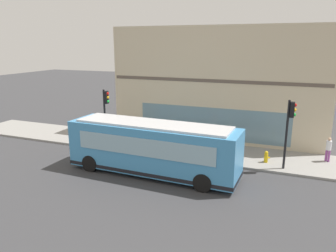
{
  "coord_description": "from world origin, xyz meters",
  "views": [
    {
      "loc": [
        -16.23,
        -5.66,
        7.46
      ],
      "look_at": [
        2.3,
        1.68,
        2.34
      ],
      "focal_mm": 34.65,
      "sensor_mm": 36.0,
      "label": 1
    }
  ],
  "objects_px": {
    "pedestrian_near_building_entrance": "(119,131)",
    "traffic_light_near_corner": "(290,122)",
    "pedestrian_walking_along_curb": "(194,139)",
    "traffic_light_down_block": "(106,107)",
    "pedestrian_by_light_pole": "(215,141)",
    "city_bus_nearside": "(153,148)",
    "pedestrian_near_hydrant": "(329,148)",
    "fire_hydrant": "(266,157)"
  },
  "relations": [
    {
      "from": "pedestrian_near_hydrant",
      "to": "traffic_light_near_corner",
      "type": "bearing_deg",
      "value": 133.41
    },
    {
      "from": "pedestrian_by_light_pole",
      "to": "traffic_light_near_corner",
      "type": "bearing_deg",
      "value": -103.92
    },
    {
      "from": "traffic_light_near_corner",
      "to": "fire_hydrant",
      "type": "height_order",
      "value": "traffic_light_near_corner"
    },
    {
      "from": "city_bus_nearside",
      "to": "pedestrian_near_hydrant",
      "type": "relative_size",
      "value": 6.42
    },
    {
      "from": "traffic_light_down_block",
      "to": "pedestrian_near_hydrant",
      "type": "relative_size",
      "value": 2.62
    },
    {
      "from": "fire_hydrant",
      "to": "pedestrian_near_hydrant",
      "type": "xyz_separation_m",
      "value": [
        1.59,
        -3.61,
        0.54
      ]
    },
    {
      "from": "fire_hydrant",
      "to": "pedestrian_by_light_pole",
      "type": "distance_m",
      "value": 3.46
    },
    {
      "from": "city_bus_nearside",
      "to": "pedestrian_near_building_entrance",
      "type": "distance_m",
      "value": 6.14
    },
    {
      "from": "pedestrian_near_building_entrance",
      "to": "pedestrian_walking_along_curb",
      "type": "xyz_separation_m",
      "value": [
        -0.02,
        -5.85,
        0.0
      ]
    },
    {
      "from": "pedestrian_by_light_pole",
      "to": "pedestrian_near_hydrant",
      "type": "xyz_separation_m",
      "value": [
        1.15,
        -6.99,
        0.0
      ]
    },
    {
      "from": "pedestrian_walking_along_curb",
      "to": "traffic_light_near_corner",
      "type": "bearing_deg",
      "value": -97.35
    },
    {
      "from": "fire_hydrant",
      "to": "pedestrian_walking_along_curb",
      "type": "xyz_separation_m",
      "value": [
        0.08,
        4.77,
        0.6
      ]
    },
    {
      "from": "pedestrian_walking_along_curb",
      "to": "traffic_light_down_block",
      "type": "bearing_deg",
      "value": 96.71
    },
    {
      "from": "city_bus_nearside",
      "to": "traffic_light_near_corner",
      "type": "distance_m",
      "value": 8.09
    },
    {
      "from": "pedestrian_near_building_entrance",
      "to": "traffic_light_near_corner",
      "type": "bearing_deg",
      "value": -93.83
    },
    {
      "from": "traffic_light_down_block",
      "to": "fire_hydrant",
      "type": "distance_m",
      "value": 11.47
    },
    {
      "from": "fire_hydrant",
      "to": "pedestrian_walking_along_curb",
      "type": "bearing_deg",
      "value": 89.02
    },
    {
      "from": "traffic_light_near_corner",
      "to": "pedestrian_near_hydrant",
      "type": "height_order",
      "value": "traffic_light_near_corner"
    },
    {
      "from": "fire_hydrant",
      "to": "pedestrian_near_hydrant",
      "type": "distance_m",
      "value": 3.98
    },
    {
      "from": "traffic_light_down_block",
      "to": "pedestrian_by_light_pole",
      "type": "height_order",
      "value": "traffic_light_down_block"
    },
    {
      "from": "traffic_light_down_block",
      "to": "pedestrian_by_light_pole",
      "type": "bearing_deg",
      "value": -81.82
    },
    {
      "from": "city_bus_nearside",
      "to": "pedestrian_by_light_pole",
      "type": "height_order",
      "value": "city_bus_nearside"
    },
    {
      "from": "pedestrian_by_light_pole",
      "to": "fire_hydrant",
      "type": "bearing_deg",
      "value": -97.53
    },
    {
      "from": "city_bus_nearside",
      "to": "traffic_light_down_block",
      "type": "relative_size",
      "value": 2.45
    },
    {
      "from": "traffic_light_near_corner",
      "to": "fire_hydrant",
      "type": "bearing_deg",
      "value": 60.04
    },
    {
      "from": "traffic_light_near_corner",
      "to": "pedestrian_near_hydrant",
      "type": "xyz_separation_m",
      "value": [
        2.28,
        -2.41,
        -2.0
      ]
    },
    {
      "from": "pedestrian_by_light_pole",
      "to": "pedestrian_walking_along_curb",
      "type": "height_order",
      "value": "pedestrian_walking_along_curb"
    },
    {
      "from": "pedestrian_walking_along_curb",
      "to": "city_bus_nearside",
      "type": "bearing_deg",
      "value": 162.51
    },
    {
      "from": "pedestrian_near_hydrant",
      "to": "pedestrian_near_building_entrance",
      "type": "bearing_deg",
      "value": 95.98
    },
    {
      "from": "pedestrian_near_building_entrance",
      "to": "traffic_light_down_block",
      "type": "bearing_deg",
      "value": 144.26
    },
    {
      "from": "pedestrian_near_building_entrance",
      "to": "pedestrian_walking_along_curb",
      "type": "bearing_deg",
      "value": -90.21
    },
    {
      "from": "traffic_light_near_corner",
      "to": "pedestrian_near_hydrant",
      "type": "relative_size",
      "value": 2.64
    },
    {
      "from": "pedestrian_near_building_entrance",
      "to": "pedestrian_near_hydrant",
      "type": "xyz_separation_m",
      "value": [
        1.49,
        -14.23,
        -0.06
      ]
    },
    {
      "from": "pedestrian_by_light_pole",
      "to": "pedestrian_near_hydrant",
      "type": "distance_m",
      "value": 7.09
    },
    {
      "from": "traffic_light_down_block",
      "to": "pedestrian_near_hydrant",
      "type": "distance_m",
      "value": 15.09
    },
    {
      "from": "fire_hydrant",
      "to": "pedestrian_near_building_entrance",
      "type": "xyz_separation_m",
      "value": [
        0.1,
        10.62,
        0.6
      ]
    },
    {
      "from": "city_bus_nearside",
      "to": "pedestrian_by_light_pole",
      "type": "distance_m",
      "value": 5.18
    },
    {
      "from": "traffic_light_down_block",
      "to": "pedestrian_near_hydrant",
      "type": "bearing_deg",
      "value": -81.29
    },
    {
      "from": "city_bus_nearside",
      "to": "traffic_light_down_block",
      "type": "bearing_deg",
      "value": 57.27
    },
    {
      "from": "pedestrian_by_light_pole",
      "to": "pedestrian_walking_along_curb",
      "type": "xyz_separation_m",
      "value": [
        -0.37,
        1.38,
        0.06
      ]
    },
    {
      "from": "pedestrian_by_light_pole",
      "to": "pedestrian_near_hydrant",
      "type": "bearing_deg",
      "value": -80.69
    },
    {
      "from": "pedestrian_near_building_entrance",
      "to": "pedestrian_near_hydrant",
      "type": "distance_m",
      "value": 14.3
    }
  ]
}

